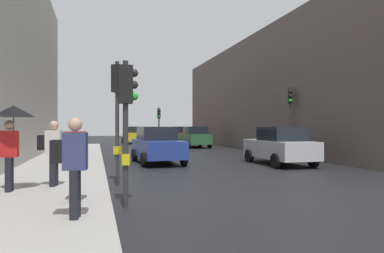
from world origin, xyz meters
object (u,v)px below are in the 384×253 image
object	(u,v)px
traffic_light_near_right	(118,100)
car_blue_van	(157,145)
traffic_light_mid_street	(290,109)
car_red_sedan	(182,135)
car_silver_hatchback	(280,146)
pedestrian_with_black_backpack	(52,149)
traffic_light_far_median	(159,120)
car_yellow_taxi	(132,135)
car_dark_suv	(153,140)
traffic_light_near_left	(127,106)
pedestrian_with_umbrella	(12,124)
pedestrian_with_grey_backpack	(73,161)
car_green_estate	(195,137)
pedestrian_in_red_jacket	(75,157)

from	to	relation	value
traffic_light_near_right	car_blue_van	world-z (taller)	traffic_light_near_right
traffic_light_mid_street	car_red_sedan	xyz separation A→B (m)	(-2.18, 16.78, -1.87)
car_silver_hatchback	pedestrian_with_black_backpack	size ratio (longest dim) A/B	2.38
traffic_light_far_median	car_yellow_taxi	distance (m)	7.06
car_dark_suv	traffic_light_near_left	bearing A→B (deg)	-101.16
car_silver_hatchback	car_blue_van	bearing A→B (deg)	158.36
car_red_sedan	pedestrian_with_umbrella	bearing A→B (deg)	-112.63
car_yellow_taxi	car_blue_van	size ratio (longest dim) A/B	0.99
car_yellow_taxi	car_dark_suv	bearing A→B (deg)	-90.33
pedestrian_with_umbrella	pedestrian_with_black_backpack	bearing A→B (deg)	32.15
traffic_light_far_median	pedestrian_with_grey_backpack	xyz separation A→B (m)	(-5.68, -23.91, -1.19)
traffic_light_mid_street	car_green_estate	distance (m)	11.58
car_yellow_taxi	car_dark_suv	distance (m)	14.78
car_dark_suv	car_green_estate	size ratio (longest dim) A/B	1.01
car_silver_hatchback	pedestrian_with_black_backpack	xyz separation A→B (m)	(-9.36, -4.51, 0.29)
traffic_light_near_right	pedestrian_with_grey_backpack	distance (m)	4.81
car_yellow_taxi	car_blue_van	distance (m)	20.30
traffic_light_mid_street	car_blue_van	size ratio (longest dim) A/B	0.93
car_yellow_taxi	pedestrian_with_grey_backpack	distance (m)	30.87
traffic_light_near_right	car_dark_suv	distance (m)	11.84
traffic_light_near_left	car_silver_hatchback	bearing A→B (deg)	42.22
traffic_light_near_right	traffic_light_near_left	xyz separation A→B (m)	(0.00, -3.14, -0.38)
pedestrian_with_grey_backpack	pedestrian_in_red_jacket	world-z (taller)	same
traffic_light_near_right	pedestrian_in_red_jacket	size ratio (longest dim) A/B	2.13
car_green_estate	traffic_light_near_left	bearing A→B (deg)	-109.45
car_silver_hatchback	traffic_light_far_median	bearing A→B (deg)	100.57
traffic_light_near_left	pedestrian_with_black_backpack	size ratio (longest dim) A/B	1.82
traffic_light_far_median	pedestrian_with_grey_backpack	size ratio (longest dim) A/B	1.93
car_blue_van	pedestrian_in_red_jacket	distance (m)	9.53
traffic_light_mid_street	pedestrian_with_umbrella	xyz separation A→B (m)	(-12.48, -7.93, -0.91)
traffic_light_near_left	car_red_sedan	world-z (taller)	traffic_light_near_left
pedestrian_with_umbrella	car_silver_hatchback	bearing A→B (deg)	26.31
car_dark_suv	car_blue_van	world-z (taller)	same
traffic_light_near_left	car_silver_hatchback	distance (m)	10.30
traffic_light_near_right	car_green_estate	xyz separation A→B (m)	(7.39, 17.76, -1.72)
car_red_sedan	car_yellow_taxi	bearing A→B (deg)	149.52
pedestrian_with_umbrella	pedestrian_with_grey_backpack	xyz separation A→B (m)	(1.62, -3.13, -0.68)
car_yellow_taxi	pedestrian_with_umbrella	world-z (taller)	pedestrian_with_umbrella
traffic_light_near_left	car_red_sedan	xyz separation A→B (m)	(7.63, 26.52, -1.34)
traffic_light_near_left	car_yellow_taxi	distance (m)	29.46
traffic_light_near_left	pedestrian_with_black_backpack	world-z (taller)	traffic_light_near_left
traffic_light_far_median	traffic_light_near_right	bearing A→B (deg)	-103.41
traffic_light_mid_street	pedestrian_with_umbrella	distance (m)	14.82
traffic_light_near_left	car_dark_suv	distance (m)	14.84
traffic_light_near_right	pedestrian_with_umbrella	world-z (taller)	traffic_light_near_right
car_red_sedan	pedestrian_with_black_backpack	distance (m)	25.94
traffic_light_far_median	pedestrian_with_grey_backpack	distance (m)	24.61
car_silver_hatchback	car_green_estate	distance (m)	14.05
traffic_light_near_left	car_yellow_taxi	bearing A→B (deg)	84.26
traffic_light_near_right	pedestrian_with_umbrella	bearing A→B (deg)	-153.32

